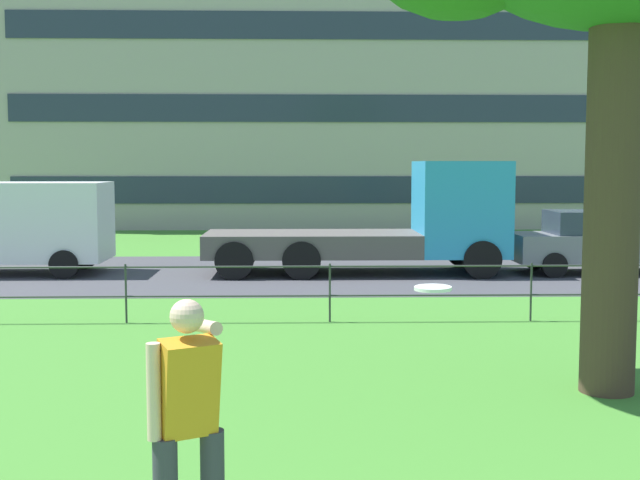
% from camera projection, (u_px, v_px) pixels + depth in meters
% --- Properties ---
extents(street_strip, '(80.00, 7.60, 0.01)m').
position_uv_depth(street_strip, '(320.00, 273.00, 20.37)').
color(street_strip, '#424247').
rests_on(street_strip, ground).
extents(park_fence, '(34.41, 0.04, 1.00)m').
position_uv_depth(park_fence, '(330.00, 283.00, 13.97)').
color(park_fence, '#333833').
rests_on(park_fence, ground).
extents(person_thrower, '(0.48, 0.88, 1.81)m').
position_uv_depth(person_thrower, '(188.00, 426.00, 5.32)').
color(person_thrower, '#383842').
rests_on(person_thrower, ground).
extents(frisbee, '(0.37, 0.37, 0.03)m').
position_uv_depth(frisbee, '(433.00, 288.00, 5.93)').
color(frisbee, white).
extents(panel_van_far_right, '(5.02, 2.14, 2.24)m').
position_uv_depth(panel_van_far_right, '(4.00, 222.00, 20.08)').
color(panel_van_far_right, white).
rests_on(panel_van_far_right, ground).
extents(flatbed_truck_far_left, '(7.31, 2.44, 2.75)m').
position_uv_depth(flatbed_truck_far_left, '(400.00, 224.00, 20.25)').
color(flatbed_truck_far_left, '#2D99D1').
rests_on(flatbed_truck_far_left, ground).
extents(car_grey_left, '(4.00, 1.82, 1.54)m').
position_uv_depth(car_grey_left, '(593.00, 242.00, 20.28)').
color(car_grey_left, slate).
rests_on(car_grey_left, ground).
extents(apartment_building_background, '(32.98, 13.09, 16.87)m').
position_uv_depth(apartment_building_background, '(342.00, 44.00, 39.50)').
color(apartment_building_background, '#ADA393').
rests_on(apartment_building_background, ground).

